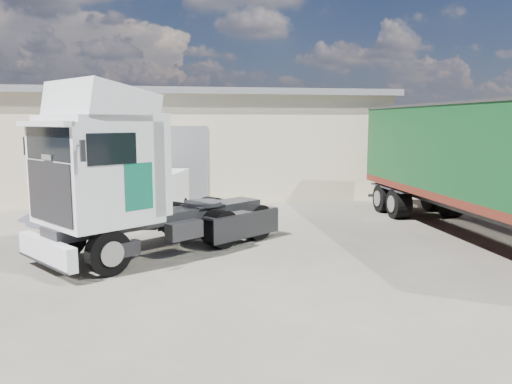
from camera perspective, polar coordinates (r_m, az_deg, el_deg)
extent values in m
plane|color=#2A2822|center=(13.33, -2.21, -8.44)|extent=(120.00, 120.00, 0.00)
cube|color=beige|center=(29.02, -18.48, 5.10)|extent=(30.00, 12.00, 5.00)
cube|color=slate|center=(29.02, -18.71, 10.33)|extent=(30.60, 12.60, 0.30)
cube|color=slate|center=(22.74, -10.63, 2.91)|extent=(4.00, 0.08, 3.60)
cube|color=slate|center=(29.03, -18.73, 10.73)|extent=(30.60, 0.40, 0.15)
cube|color=brown|center=(22.99, 25.21, 0.96)|extent=(0.35, 26.00, 2.50)
cylinder|color=black|center=(13.92, -18.90, -5.72)|extent=(2.49, 2.83, 1.15)
cylinder|color=black|center=(15.94, -6.69, -3.62)|extent=(2.53, 2.87, 1.15)
cylinder|color=black|center=(16.92, -2.72, -2.89)|extent=(2.53, 2.87, 1.15)
cube|color=#2D2D30|center=(15.16, -10.20, -2.76)|extent=(6.34, 4.99, 0.32)
cube|color=silver|center=(13.50, -22.80, -6.24)|extent=(1.84, 2.39, 0.60)
cube|color=silver|center=(13.79, -17.85, 2.16)|extent=(3.60, 3.65, 2.65)
cube|color=black|center=(13.30, -22.50, -0.03)|extent=(1.45, 1.96, 1.51)
cube|color=black|center=(13.20, -22.69, 5.10)|extent=(1.48, 2.00, 0.81)
cube|color=silver|center=(13.83, -17.36, 9.28)|extent=(3.28, 3.40, 1.33)
cube|color=#0D5E46|center=(15.21, -18.79, 1.51)|extent=(0.66, 0.49, 1.19)
cube|color=#0D5E46|center=(12.87, -13.23, 0.61)|extent=(0.66, 0.49, 1.19)
cylinder|color=#2D2D30|center=(15.96, -6.13, -1.30)|extent=(1.66, 1.66, 0.13)
cylinder|color=black|center=(21.49, 17.91, -0.91)|extent=(2.82, 1.23, 1.16)
cube|color=#2D2D30|center=(17.61, 24.33, -1.81)|extent=(1.21, 13.17, 0.38)
cube|color=#5D2115|center=(17.56, 24.40, -0.64)|extent=(3.08, 13.22, 0.26)
cube|color=black|center=(17.41, 24.70, 4.43)|extent=(3.08, 13.22, 2.85)
cube|color=#2D2D30|center=(17.40, 24.98, 9.18)|extent=(3.14, 13.28, 0.09)
cylinder|color=black|center=(18.58, -13.07, -2.93)|extent=(1.91, 1.11, 0.62)
cylinder|color=black|center=(21.40, -10.38, -1.42)|extent=(1.91, 1.11, 0.62)
cube|color=silver|center=(19.88, -11.68, -0.20)|extent=(2.94, 4.66, 1.60)
cube|color=silver|center=(18.21, -13.43, -1.15)|extent=(1.91, 1.31, 1.04)
cube|color=black|center=(18.31, -13.28, 0.54)|extent=(1.60, 0.54, 0.56)
cone|color=black|center=(20.21, -18.40, -1.74)|extent=(4.72, 4.72, 0.98)
cone|color=black|center=(19.10, -13.54, -2.85)|extent=(1.77, 1.77, 0.49)
cone|color=black|center=(21.34, -22.76, -1.99)|extent=(2.16, 2.16, 0.59)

